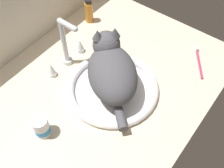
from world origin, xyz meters
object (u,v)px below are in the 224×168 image
(faucet, at_px, (66,48))
(amber_bottle, at_px, (89,11))
(toothbrush, at_px, (199,61))
(cat, at_px, (111,68))
(pill_bottle, at_px, (42,127))
(sink_basin, at_px, (112,88))

(faucet, relative_size, amber_bottle, 1.95)
(faucet, distance_m, toothbrush, 0.55)
(cat, distance_m, amber_bottle, 0.40)
(faucet, distance_m, pill_bottle, 0.33)
(sink_basin, xyz_separation_m, amber_bottle, (0.26, 0.33, 0.04))
(toothbrush, bearing_deg, amber_bottle, 98.26)
(cat, xyz_separation_m, amber_bottle, (0.24, 0.32, -0.05))
(sink_basin, xyz_separation_m, pill_bottle, (-0.29, 0.08, 0.03))
(sink_basin, bearing_deg, cat, 48.50)
(faucet, distance_m, cat, 0.21)
(amber_bottle, relative_size, toothbrush, 0.78)
(sink_basin, bearing_deg, pill_bottle, 164.99)
(toothbrush, bearing_deg, sink_basin, 149.38)
(faucet, height_order, pill_bottle, faucet)
(cat, bearing_deg, toothbrush, -33.63)
(sink_basin, xyz_separation_m, cat, (0.01, 0.02, 0.09))
(sink_basin, xyz_separation_m, faucet, (0.00, 0.23, 0.07))
(amber_bottle, bearing_deg, cat, -127.70)
(sink_basin, relative_size, toothbrush, 2.33)
(cat, xyz_separation_m, toothbrush, (0.32, -0.21, -0.10))
(faucet, bearing_deg, sink_basin, -90.00)
(pill_bottle, height_order, toothbrush, pill_bottle)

